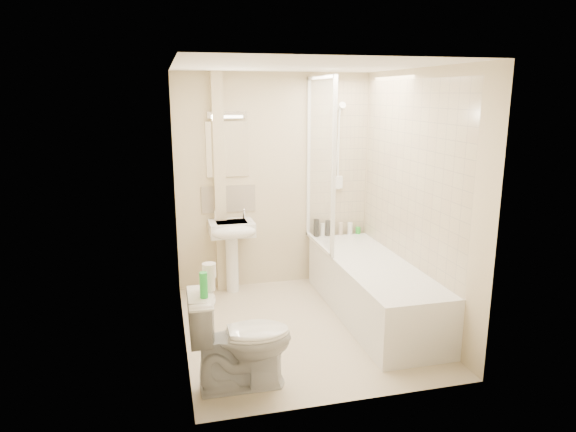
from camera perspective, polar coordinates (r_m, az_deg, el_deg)
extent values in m
plane|color=beige|center=(5.01, 1.66, -12.24)|extent=(2.50, 2.50, 0.00)
cube|color=beige|center=(5.81, -1.58, 3.83)|extent=(2.20, 0.02, 2.40)
cube|color=beige|center=(4.45, -12.00, 0.56)|extent=(0.02, 2.50, 2.40)
cube|color=beige|center=(5.02, 13.94, 1.90)|extent=(0.02, 2.50, 2.40)
cube|color=white|center=(4.52, 1.87, 16.35)|extent=(2.20, 2.50, 0.02)
cube|color=beige|center=(5.97, 5.53, 6.22)|extent=(0.70, 0.01, 1.75)
cube|color=beige|center=(5.07, 13.38, 4.64)|extent=(0.01, 2.10, 1.75)
cube|color=beige|center=(5.65, -7.61, 3.44)|extent=(0.12, 0.12, 2.40)
cube|color=beige|center=(5.74, -6.62, 1.91)|extent=(0.60, 0.02, 0.30)
cube|color=white|center=(5.66, -6.77, 7.37)|extent=(0.46, 0.01, 0.60)
cube|color=silver|center=(5.61, -6.85, 11.11)|extent=(0.42, 0.07, 0.07)
cube|color=white|center=(5.23, 9.37, -7.99)|extent=(0.70, 2.10, 0.55)
cube|color=white|center=(5.15, 9.46, -5.71)|extent=(0.56, 1.96, 0.05)
cube|color=white|center=(5.44, 3.57, 5.82)|extent=(0.01, 0.90, 1.80)
cube|color=white|center=(5.85, 2.30, 6.37)|extent=(0.04, 0.04, 1.80)
cube|color=white|center=(5.02, 5.11, 5.14)|extent=(0.04, 0.04, 1.80)
cube|color=white|center=(5.40, 3.71, 15.12)|extent=(0.04, 0.90, 0.04)
cube|color=white|center=(5.63, 3.44, -3.10)|extent=(0.04, 0.90, 0.03)
cylinder|color=white|center=(5.93, 5.63, 7.39)|extent=(0.02, 0.02, 0.90)
cylinder|color=white|center=(6.00, 5.53, 3.11)|extent=(0.05, 0.05, 0.02)
cylinder|color=white|center=(5.90, 5.73, 11.73)|extent=(0.05, 0.05, 0.02)
cylinder|color=white|center=(5.84, 5.95, 12.00)|extent=(0.08, 0.11, 0.11)
cube|color=white|center=(5.98, 5.56, 3.76)|extent=(0.10, 0.05, 0.14)
cylinder|color=white|center=(5.90, 5.53, 7.84)|extent=(0.01, 0.13, 0.84)
cylinder|color=white|center=(5.77, -6.22, -5.28)|extent=(0.14, 0.14, 0.65)
cube|color=white|center=(5.63, -6.29, -1.36)|extent=(0.48, 0.37, 0.15)
ellipsoid|color=white|center=(5.46, -6.05, -1.80)|extent=(0.48, 0.20, 0.15)
cube|color=silver|center=(5.61, -6.30, -0.81)|extent=(0.33, 0.24, 0.04)
cylinder|color=white|center=(5.68, -8.04, 0.00)|extent=(0.03, 0.03, 0.10)
cylinder|color=white|center=(5.72, -4.91, 0.17)|extent=(0.03, 0.03, 0.10)
sphere|color=white|center=(5.67, -8.06, 0.50)|extent=(0.04, 0.04, 0.04)
sphere|color=white|center=(5.71, -4.92, 0.67)|extent=(0.04, 0.04, 0.04)
cylinder|color=black|center=(5.96, 3.17, -1.33)|extent=(0.06, 0.06, 0.20)
cylinder|color=white|center=(5.99, 3.85, -1.53)|extent=(0.05, 0.05, 0.15)
cylinder|color=black|center=(6.00, 4.45, -1.34)|extent=(0.06, 0.06, 0.18)
cylinder|color=beige|center=(6.06, 5.87, -1.42)|extent=(0.05, 0.05, 0.15)
cylinder|color=white|center=(6.10, 6.91, -1.38)|extent=(0.06, 0.06, 0.14)
cylinder|color=green|center=(6.14, 7.79, -1.59)|extent=(0.06, 0.06, 0.08)
imported|color=white|center=(3.96, -5.26, -13.42)|extent=(0.46, 0.77, 0.77)
cylinder|color=white|center=(3.81, -8.85, -7.42)|extent=(0.10, 0.10, 0.10)
cylinder|color=white|center=(3.77, -8.76, -5.98)|extent=(0.10, 0.10, 0.10)
cylinder|color=green|center=(3.66, -9.36, -7.58)|extent=(0.06, 0.06, 0.19)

